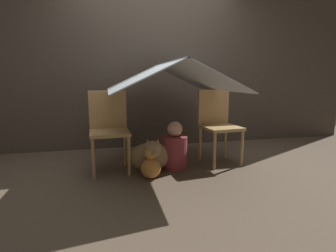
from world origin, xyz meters
TOP-DOWN VIEW (x-y plane):
  - ground_plane at (0.00, 0.00)m, footprint 8.80×8.80m
  - wall_back at (0.00, 1.16)m, footprint 7.00×0.05m
  - chair_left at (-0.68, 0.15)m, footprint 0.45×0.45m
  - chair_right at (0.67, 0.15)m, footprint 0.48×0.48m
  - sheet_canopy at (0.00, 0.07)m, footprint 1.36×1.58m
  - person_front at (0.07, 0.01)m, footprint 0.30×0.30m
  - dog at (-0.23, -0.05)m, footprint 0.49×0.43m
  - plush_toy at (-0.26, -0.24)m, footprint 0.22×0.22m

SIDE VIEW (x-z plane):
  - ground_plane at x=0.00m, z-range 0.00..0.00m
  - plush_toy at x=-0.26m, z-range -0.03..0.31m
  - dog at x=-0.23m, z-range -0.02..0.40m
  - person_front at x=0.07m, z-range -0.05..0.52m
  - chair_left at x=-0.68m, z-range 0.05..0.97m
  - chair_right at x=0.67m, z-range 0.05..0.97m
  - sheet_canopy at x=0.00m, z-range 0.92..1.25m
  - wall_back at x=0.00m, z-range 0.00..2.50m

